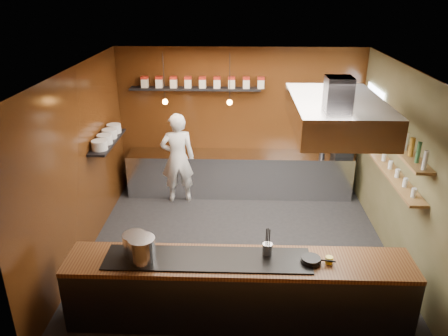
{
  "coord_description": "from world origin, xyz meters",
  "views": [
    {
      "loc": [
        -0.03,
        -6.2,
        4.14
      ],
      "look_at": [
        -0.26,
        0.4,
        1.33
      ],
      "focal_mm": 35.0,
      "sensor_mm": 36.0,
      "label": 1
    }
  ],
  "objects_px": {
    "espresso_machine": "(343,146)",
    "chef": "(178,158)",
    "stockpot_large": "(142,250)",
    "stockpot_small": "(135,244)",
    "extractor_hood": "(336,113)"
  },
  "relations": [
    {
      "from": "stockpot_small",
      "to": "espresso_machine",
      "type": "relative_size",
      "value": 0.83
    },
    {
      "from": "extractor_hood",
      "to": "chef",
      "type": "xyz_separation_m",
      "value": [
        -2.53,
        2.23,
        -1.58
      ]
    },
    {
      "from": "stockpot_large",
      "to": "stockpot_small",
      "type": "distance_m",
      "value": 0.19
    },
    {
      "from": "stockpot_large",
      "to": "espresso_machine",
      "type": "relative_size",
      "value": 0.9
    },
    {
      "from": "stockpot_large",
      "to": "espresso_machine",
      "type": "height_order",
      "value": "espresso_machine"
    },
    {
      "from": "espresso_machine",
      "to": "chef",
      "type": "distance_m",
      "value": 3.36
    },
    {
      "from": "extractor_hood",
      "to": "stockpot_large",
      "type": "xyz_separation_m",
      "value": [
        -2.5,
        -1.28,
        -1.4
      ]
    },
    {
      "from": "espresso_machine",
      "to": "stockpot_small",
      "type": "bearing_deg",
      "value": -136.28
    },
    {
      "from": "stockpot_small",
      "to": "chef",
      "type": "relative_size",
      "value": 0.17
    },
    {
      "from": "stockpot_large",
      "to": "extractor_hood",
      "type": "bearing_deg",
      "value": 27.09
    },
    {
      "from": "espresso_machine",
      "to": "chef",
      "type": "relative_size",
      "value": 0.2
    },
    {
      "from": "espresso_machine",
      "to": "chef",
      "type": "bearing_deg",
      "value": -177.3
    },
    {
      "from": "stockpot_large",
      "to": "stockpot_small",
      "type": "relative_size",
      "value": 1.08
    },
    {
      "from": "stockpot_small",
      "to": "espresso_machine",
      "type": "distance_m",
      "value": 5.07
    },
    {
      "from": "extractor_hood",
      "to": "stockpot_small",
      "type": "bearing_deg",
      "value": -156.59
    }
  ]
}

